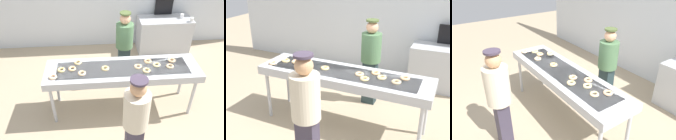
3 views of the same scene
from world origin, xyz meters
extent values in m
plane|color=tan|center=(0.00, 0.00, 0.00)|extent=(16.00, 16.00, 0.00)
cube|color=silver|center=(0.00, 2.49, 1.70)|extent=(8.00, 0.12, 3.39)
cube|color=#B7BABF|center=(0.00, 0.00, 0.86)|extent=(2.65, 0.71, 0.13)
cube|color=slate|center=(0.00, 0.00, 0.89)|extent=(2.25, 0.50, 0.08)
cylinder|color=#B7BABF|center=(-1.22, -0.28, 0.40)|extent=(0.06, 0.06, 0.80)
cylinder|color=#B7BABF|center=(-1.22, 0.28, 0.40)|extent=(0.06, 0.06, 0.80)
cylinder|color=#B7BABF|center=(1.22, 0.28, 0.40)|extent=(0.06, 0.06, 0.80)
torus|color=#F7C389|center=(0.46, 0.14, 0.94)|extent=(0.19, 0.19, 0.04)
torus|color=#F8C58E|center=(0.90, 0.14, 0.94)|extent=(0.19, 0.19, 0.04)
torus|color=#F5D388|center=(-0.77, 0.21, 0.94)|extent=(0.15, 0.15, 0.04)
torus|color=#F3C891|center=(0.26, 0.00, 0.94)|extent=(0.18, 0.18, 0.04)
torus|color=#EECF82|center=(-1.04, 0.01, 0.94)|extent=(0.16, 0.16, 0.04)
torus|color=beige|center=(0.81, -0.04, 0.94)|extent=(0.19, 0.19, 0.04)
torus|color=#F9C487|center=(-0.86, 0.03, 0.94)|extent=(0.18, 0.18, 0.04)
torus|color=#F2C292|center=(-1.16, -0.17, 0.94)|extent=(0.18, 0.18, 0.04)
torus|color=beige|center=(-0.69, -0.11, 0.94)|extent=(0.17, 0.17, 0.04)
torus|color=beige|center=(0.59, 0.02, 0.94)|extent=(0.15, 0.15, 0.04)
torus|color=#F2D28D|center=(0.38, -0.12, 0.94)|extent=(0.17, 0.17, 0.04)
torus|color=#F7D286|center=(-0.30, -0.01, 0.94)|extent=(0.18, 0.18, 0.04)
cube|color=#233337|center=(0.14, 0.89, 0.41)|extent=(0.24, 0.18, 0.82)
cylinder|color=#4C724C|center=(0.14, 0.89, 1.07)|extent=(0.35, 0.35, 0.50)
sphere|color=tan|center=(0.14, 0.89, 1.43)|extent=(0.21, 0.21, 0.21)
cylinder|color=#48582E|center=(0.14, 0.89, 1.54)|extent=(0.22, 0.22, 0.03)
cube|color=#393445|center=(0.03, -1.12, 0.39)|extent=(0.24, 0.18, 0.79)
cylinder|color=beige|center=(0.03, -1.12, 1.06)|extent=(0.34, 0.34, 0.55)
sphere|color=tan|center=(0.03, -1.12, 1.44)|extent=(0.21, 0.21, 0.21)
cylinder|color=#3F3445|center=(0.03, -1.12, 1.56)|extent=(0.22, 0.22, 0.03)
camera|label=1|loc=(-0.45, -3.09, 3.20)|focal=36.17mm
camera|label=2|loc=(1.48, -3.36, 2.51)|focal=42.89mm
camera|label=3|loc=(2.61, -1.79, 2.59)|focal=34.27mm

